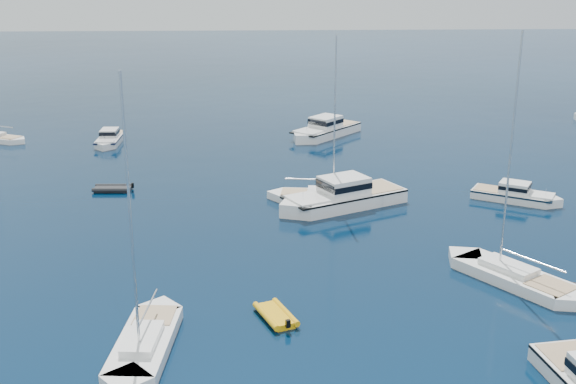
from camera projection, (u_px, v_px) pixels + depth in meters
motor_cruiser_centre at (341, 206)px, 60.00m from camera, size 12.79×8.98×3.26m
motor_cruiser_far_r at (515, 201)px, 61.43m from camera, size 8.18×6.31×2.12m
motor_cruiser_distant at (324, 136)px, 84.47m from camera, size 10.30×10.99×3.03m
motor_cruiser_horizon at (110, 143)px, 81.14m from camera, size 2.54×7.99×2.09m
sailboat_fore at (145, 350)px, 37.72m from camera, size 3.65×10.72×15.46m
sailboat_mid_r at (513, 282)px, 45.74m from camera, size 8.68×10.85×16.40m
sailboat_centre at (322, 200)px, 61.67m from camera, size 10.19×3.91×14.59m
tender_yellow at (276, 319)px, 41.02m from camera, size 3.02×3.89×0.95m
tender_grey_near at (576, 293)px, 44.16m from camera, size 3.74×2.89×0.95m
tender_grey_far at (113, 191)px, 64.13m from camera, size 3.67×2.12×0.95m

